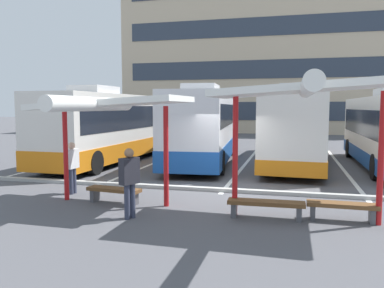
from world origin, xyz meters
TOP-DOWN VIEW (x-y plane):
  - ground_plane at (0.00, 0.00)m, footprint 160.00×160.00m
  - terminal_building at (0.03, 35.92)m, footprint 32.58×15.81m
  - coach_bus_0 at (-6.68, 5.01)m, footprint 2.79×10.16m
  - coach_bus_1 at (-2.02, 6.09)m, footprint 3.29×10.26m
  - coach_bus_2 at (2.48, 7.38)m, footprint 3.24×12.17m
  - lane_stripe_0 at (-8.80, 6.26)m, footprint 0.16×14.00m
  - lane_stripe_1 at (-4.40, 6.26)m, footprint 0.16×14.00m
  - lane_stripe_2 at (0.00, 6.26)m, footprint 0.16×14.00m
  - lane_stripe_3 at (4.40, 6.26)m, footprint 0.16×14.00m
  - waiting_shelter_0 at (-2.76, -2.83)m, footprint 4.12×4.45m
  - bench_0 at (-2.76, -2.62)m, footprint 1.65×0.62m
  - waiting_shelter_1 at (2.48, -3.27)m, footprint 4.40×4.68m
  - bench_1 at (1.58, -3.14)m, footprint 1.89×0.46m
  - bench_2 at (3.38, -2.89)m, footprint 1.66×0.46m
  - platform_kerb at (0.00, -0.34)m, footprint 44.00×0.24m
  - waiting_passenger_0 at (-1.70, -3.96)m, footprint 0.42×0.55m
  - waiting_passenger_1 at (-4.59, -1.80)m, footprint 0.25×0.49m

SIDE VIEW (x-z plane):
  - ground_plane at x=0.00m, z-range 0.00..0.00m
  - lane_stripe_0 at x=-8.80m, z-range 0.00..0.01m
  - lane_stripe_1 at x=-4.40m, z-range 0.00..0.01m
  - lane_stripe_2 at x=0.00m, z-range 0.00..0.01m
  - lane_stripe_3 at x=4.40m, z-range 0.00..0.01m
  - platform_kerb at x=0.00m, z-range 0.00..0.12m
  - bench_0 at x=-2.76m, z-range 0.11..0.56m
  - bench_2 at x=3.38m, z-range 0.11..0.56m
  - bench_1 at x=1.58m, z-range 0.12..0.57m
  - waiting_passenger_1 at x=-4.59m, z-range 0.13..1.78m
  - waiting_passenger_0 at x=-1.70m, z-range 0.15..1.91m
  - coach_bus_0 at x=-6.68m, z-range -0.13..3.58m
  - coach_bus_1 at x=-2.02m, z-range -0.14..3.65m
  - coach_bus_2 at x=2.48m, z-range -0.09..3.70m
  - waiting_shelter_0 at x=-2.76m, z-range 1.26..4.32m
  - waiting_shelter_1 at x=2.48m, z-range 1.41..4.84m
  - terminal_building at x=0.03m, z-range -1.37..18.36m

